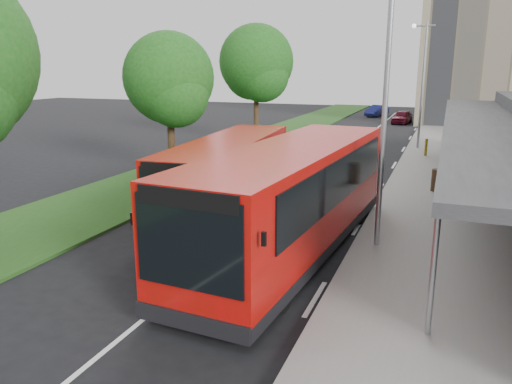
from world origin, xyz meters
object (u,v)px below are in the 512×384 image
Objects in this scene: lamp_post_near at (383,92)px; bus_main at (292,199)px; litter_bin at (438,180)px; car_far at (377,111)px; tree_far at (256,67)px; tree_mid at (169,84)px; bus_second at (228,174)px; bollard at (426,147)px; car_near at (402,117)px; lamp_post_far at (422,78)px.

bus_main is (-2.28, -1.15, -3.07)m from lamp_post_near.
bus_main reaches higher than litter_bin.
tree_far is at bearing -86.35° from car_far.
tree_far is 17.66m from litter_bin.
bus_second is (5.25, -4.77, -3.19)m from tree_mid.
lamp_post_near is 8.96m from litter_bin.
bollard is (11.85, 9.98, -3.94)m from tree_mid.
tree_far is 22.37m from bus_main.
bus_second is at bearing -143.58° from litter_bin.
bus_main is 18.45m from bollard.
car_near is (3.50, 34.02, -0.78)m from bus_second.
tree_mid is 36.45m from car_far.
lamp_post_near is 3.99m from bus_main.
tree_far is at bearing 120.29° from lamp_post_near.
lamp_post_far is 2.11× the size of car_far.
lamp_post_near is 0.70× the size of bus_main.
tree_far is 8.77× the size of litter_bin.
tree_far is at bearing -110.03° from car_near.
tree_far is 19.92m from car_near.
tree_mid is at bearing -99.78° from car_near.
tree_far reaches higher than tree_mid.
bus_main is (-2.28, -21.15, -3.07)m from lamp_post_far.
car_far is (5.44, 35.82, -3.98)m from tree_mid.
litter_bin is (12.75, -11.24, -4.79)m from tree_far.
tree_far reaches higher than lamp_post_near.
lamp_post_near is 36.60m from car_near.
lamp_post_far reaches higher than car_near.
tree_mid is 15.99m from bollard.
bollard is at bearing -59.55° from car_far.
car_far is at bearing 123.62° from car_near.
tree_mid is 17.07m from lamp_post_far.
bus_second is at bearing 158.83° from lamp_post_near.
tree_mid is 30.78m from car_near.
bus_second is (5.25, -16.78, -3.99)m from tree_far.
litter_bin is at bearing -61.71° from car_far.
bus_second is (-3.60, 3.43, -0.22)m from bus_main.
tree_mid reaches higher than car_near.
lamp_post_far is 23.92m from car_far.
bollard is at bearing 87.58° from lamp_post_near.
bollard is 0.27× the size of car_near.
tree_mid is 0.89× the size of lamp_post_near.
litter_bin is at bearing -84.43° from bollard.
car_near is at bearing 79.34° from bus_second.
tree_mid is 0.62× the size of bus_main.
tree_far is at bearing 170.34° from bollard.
car_near is (-3.99, 28.49, 0.02)m from litter_bin.
car_far is at bearing 101.77° from litter_bin.
bollard is at bearing 95.57° from litter_bin.
car_near is (-2.37, 16.30, -4.07)m from lamp_post_far.
tree_far is at bearing 102.60° from bus_second.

